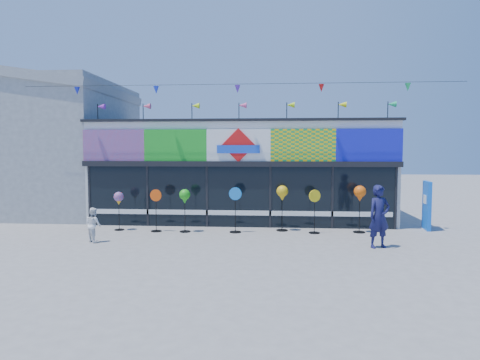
# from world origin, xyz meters

# --- Properties ---
(ground) EXTENTS (80.00, 80.00, 0.00)m
(ground) POSITION_xyz_m (0.00, 0.00, 0.00)
(ground) COLOR slate
(ground) RESTS_ON ground
(kite_shop) EXTENTS (16.00, 5.70, 5.31)m
(kite_shop) POSITION_xyz_m (0.00, 5.94, 2.05)
(kite_shop) COLOR silver
(kite_shop) RESTS_ON ground
(neighbour_building) EXTENTS (8.18, 7.20, 6.87)m
(neighbour_building) POSITION_xyz_m (-10.00, 7.00, 3.20)
(neighbour_building) COLOR #A3A6A8
(neighbour_building) RESTS_ON ground
(blue_sign) EXTENTS (0.24, 0.90, 1.78)m
(blue_sign) POSITION_xyz_m (6.94, 3.47, 0.90)
(blue_sign) COLOR blue
(blue_sign) RESTS_ON ground
(spinner_0) EXTENTS (0.36, 0.36, 1.40)m
(spinner_0) POSITION_xyz_m (-4.29, 2.46, 1.12)
(spinner_0) COLOR black
(spinner_0) RESTS_ON ground
(spinner_1) EXTENTS (0.43, 0.39, 1.52)m
(spinner_1) POSITION_xyz_m (-2.87, 2.30, 0.80)
(spinner_1) COLOR black
(spinner_1) RESTS_ON ground
(spinner_2) EXTENTS (0.39, 0.39, 1.53)m
(spinner_2) POSITION_xyz_m (-1.83, 2.30, 1.23)
(spinner_2) COLOR black
(spinner_2) RESTS_ON ground
(spinner_3) EXTENTS (0.45, 0.41, 1.61)m
(spinner_3) POSITION_xyz_m (-0.02, 2.35, 0.85)
(spinner_3) COLOR black
(spinner_3) RESTS_ON ground
(spinner_4) EXTENTS (0.42, 0.42, 1.65)m
(spinner_4) POSITION_xyz_m (1.63, 2.81, 1.32)
(spinner_4) COLOR black
(spinner_4) RESTS_ON ground
(spinner_5) EXTENTS (0.41, 0.39, 1.53)m
(spinner_5) POSITION_xyz_m (2.76, 2.42, 0.81)
(spinner_5) COLOR black
(spinner_5) RESTS_ON ground
(spinner_6) EXTENTS (0.42, 0.42, 1.67)m
(spinner_6) POSITION_xyz_m (4.35, 2.67, 1.34)
(spinner_6) COLOR black
(spinner_6) RESTS_ON ground
(adult_man) EXTENTS (0.80, 0.66, 1.88)m
(adult_man) POSITION_xyz_m (4.46, 0.32, 0.94)
(adult_man) COLOR #151643
(adult_man) RESTS_ON ground
(child) EXTENTS (0.61, 0.58, 1.10)m
(child) POSITION_xyz_m (-4.38, 0.44, 0.55)
(child) COLOR white
(child) RESTS_ON ground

